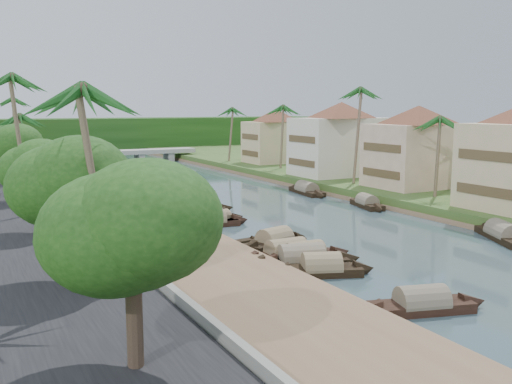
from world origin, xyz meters
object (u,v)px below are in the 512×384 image
sampan_1 (321,269)px  person_near (199,250)px  sampan_0 (421,305)px  bridge (124,154)px

sampan_1 → person_near: person_near is taller
sampan_0 → bridge: bearing=100.8°
bridge → sampan_0: 88.32m
bridge → sampan_1: bridge is taller
bridge → person_near: bridge is taller
sampan_0 → sampan_1: size_ratio=1.07×
person_near → sampan_0: bearing=-89.2°
bridge → person_near: 77.28m
sampan_0 → person_near: bearing=137.8°
bridge → person_near: size_ratio=18.57×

